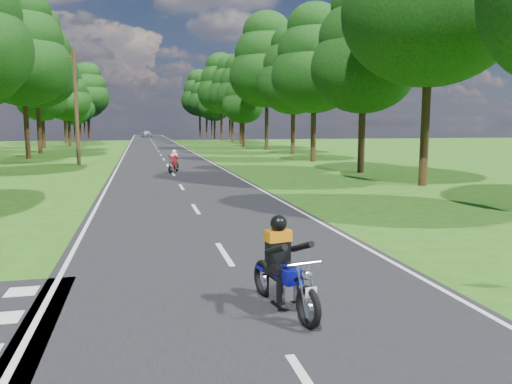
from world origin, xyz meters
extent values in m
plane|color=#2B5313|center=(0.00, 0.00, 0.00)|extent=(160.00, 160.00, 0.00)
cube|color=black|center=(0.00, 50.00, 0.01)|extent=(7.00, 140.00, 0.02)
cube|color=silver|center=(0.00, 2.00, 0.02)|extent=(0.12, 2.00, 0.01)
cube|color=silver|center=(0.00, 8.00, 0.02)|extent=(0.12, 2.00, 0.01)
cube|color=silver|center=(0.00, 14.00, 0.02)|extent=(0.12, 2.00, 0.01)
cube|color=silver|center=(0.00, 20.00, 0.02)|extent=(0.12, 2.00, 0.01)
cube|color=silver|center=(0.00, 26.00, 0.02)|extent=(0.12, 2.00, 0.01)
cube|color=silver|center=(0.00, 32.00, 0.02)|extent=(0.12, 2.00, 0.01)
cube|color=silver|center=(0.00, 38.00, 0.02)|extent=(0.12, 2.00, 0.01)
cube|color=silver|center=(0.00, 44.00, 0.02)|extent=(0.12, 2.00, 0.01)
cube|color=silver|center=(0.00, 50.00, 0.02)|extent=(0.12, 2.00, 0.01)
cube|color=silver|center=(0.00, 56.00, 0.02)|extent=(0.12, 2.00, 0.01)
cube|color=silver|center=(0.00, 62.00, 0.02)|extent=(0.12, 2.00, 0.01)
cube|color=silver|center=(0.00, 68.00, 0.02)|extent=(0.12, 2.00, 0.01)
cube|color=silver|center=(0.00, 74.00, 0.02)|extent=(0.12, 2.00, 0.01)
cube|color=silver|center=(0.00, 80.00, 0.02)|extent=(0.12, 2.00, 0.01)
cube|color=silver|center=(0.00, 86.00, 0.02)|extent=(0.12, 2.00, 0.01)
cube|color=silver|center=(0.00, 92.00, 0.02)|extent=(0.12, 2.00, 0.01)
cube|color=silver|center=(0.00, 98.00, 0.02)|extent=(0.12, 2.00, 0.01)
cube|color=silver|center=(0.00, 104.00, 0.02)|extent=(0.12, 2.00, 0.01)
cube|color=silver|center=(0.00, 110.00, 0.02)|extent=(0.12, 2.00, 0.01)
cube|color=silver|center=(0.00, 116.00, 0.02)|extent=(0.12, 2.00, 0.01)
cube|color=silver|center=(-3.30, 50.00, 0.02)|extent=(0.10, 140.00, 0.01)
cube|color=silver|center=(3.30, 50.00, 0.02)|extent=(0.10, 140.00, 0.01)
cube|color=silver|center=(-3.80, -0.90, 0.02)|extent=(0.50, 0.50, 0.01)
cube|color=silver|center=(-3.80, 0.30, 0.02)|extent=(0.50, 0.50, 0.01)
cylinder|color=black|center=(-10.82, 35.60, 2.16)|extent=(0.40, 0.40, 4.32)
ellipsoid|color=#0B330B|center=(-10.82, 35.60, 7.47)|extent=(7.56, 7.56, 6.42)
ellipsoid|color=#0B330B|center=(-10.82, 35.60, 9.58)|extent=(6.48, 6.48, 5.51)
ellipsoid|color=#0B330B|center=(-10.82, 35.60, 11.68)|extent=(4.86, 4.86, 4.13)
cylinder|color=black|center=(-11.26, 43.10, 2.20)|extent=(0.40, 0.40, 4.40)
ellipsoid|color=#0B330B|center=(-11.26, 43.10, 7.62)|extent=(7.71, 7.71, 6.55)
ellipsoid|color=#0B330B|center=(-11.26, 43.10, 9.77)|extent=(6.60, 6.60, 5.61)
ellipsoid|color=#0B330B|center=(-11.26, 43.10, 11.92)|extent=(4.95, 4.95, 4.21)
cylinder|color=black|center=(-12.61, 52.78, 1.60)|extent=(0.40, 0.40, 3.20)
ellipsoid|color=#0B330B|center=(-12.61, 52.78, 5.54)|extent=(5.60, 5.60, 4.76)
ellipsoid|color=#0B330B|center=(-12.61, 52.78, 7.10)|extent=(4.80, 4.80, 4.08)
ellipsoid|color=#0B330B|center=(-12.61, 52.78, 8.66)|extent=(3.60, 3.60, 3.06)
cylinder|color=black|center=(-10.75, 60.15, 1.61)|extent=(0.40, 0.40, 3.22)
ellipsoid|color=#0B330B|center=(-10.75, 60.15, 5.58)|extent=(5.64, 5.64, 4.79)
ellipsoid|color=#0B330B|center=(-10.75, 60.15, 7.15)|extent=(4.83, 4.83, 4.11)
ellipsoid|color=#0B330B|center=(-10.75, 60.15, 8.72)|extent=(3.62, 3.62, 3.08)
cylinder|color=black|center=(-12.29, 67.91, 1.80)|extent=(0.40, 0.40, 3.61)
ellipsoid|color=#0B330B|center=(-12.29, 67.91, 6.25)|extent=(6.31, 6.31, 5.37)
ellipsoid|color=#0B330B|center=(-12.29, 67.91, 8.01)|extent=(5.41, 5.41, 4.60)
ellipsoid|color=#0B330B|center=(-12.29, 67.91, 9.76)|extent=(4.06, 4.06, 3.45)
cylinder|color=black|center=(-11.94, 75.74, 1.33)|extent=(0.40, 0.40, 2.67)
ellipsoid|color=#0B330B|center=(-11.94, 75.74, 4.62)|extent=(4.67, 4.67, 3.97)
ellipsoid|color=#0B330B|center=(-11.94, 75.74, 5.92)|extent=(4.00, 4.00, 3.40)
ellipsoid|color=#0B330B|center=(-11.94, 75.74, 7.22)|extent=(3.00, 3.00, 2.55)
cylinder|color=black|center=(-12.18, 84.90, 1.54)|extent=(0.40, 0.40, 3.09)
ellipsoid|color=#0B330B|center=(-12.18, 84.90, 5.34)|extent=(5.40, 5.40, 4.59)
ellipsoid|color=#0B330B|center=(-12.18, 84.90, 6.85)|extent=(4.63, 4.63, 3.93)
ellipsoid|color=#0B330B|center=(-12.18, 84.90, 8.35)|extent=(3.47, 3.47, 2.95)
cylinder|color=black|center=(-11.23, 91.41, 2.24)|extent=(0.40, 0.40, 4.48)
ellipsoid|color=#0B330B|center=(-11.23, 91.41, 7.75)|extent=(7.84, 7.84, 6.66)
ellipsoid|color=#0B330B|center=(-11.23, 91.41, 9.94)|extent=(6.72, 6.72, 5.71)
ellipsoid|color=#0B330B|center=(-11.23, 91.41, 12.12)|extent=(5.04, 5.04, 4.28)
cylinder|color=black|center=(-12.28, 100.39, 2.05)|extent=(0.40, 0.40, 4.09)
ellipsoid|color=#0B330B|center=(-12.28, 100.39, 7.09)|extent=(7.16, 7.16, 6.09)
ellipsoid|color=#0B330B|center=(-12.28, 100.39, 9.08)|extent=(6.14, 6.14, 5.22)
ellipsoid|color=#0B330B|center=(-12.28, 100.39, 11.08)|extent=(4.61, 4.61, 3.92)
cylinder|color=black|center=(11.06, 12.20, 2.28)|extent=(0.40, 0.40, 4.56)
ellipsoid|color=#0B330B|center=(11.06, 12.20, 7.89)|extent=(7.98, 7.98, 6.78)
cylinder|color=black|center=(10.92, 18.69, 1.75)|extent=(0.40, 0.40, 3.49)
ellipsoid|color=#0B330B|center=(10.92, 18.69, 6.05)|extent=(6.12, 6.12, 5.20)
ellipsoid|color=#0B330B|center=(10.92, 18.69, 7.75)|extent=(5.24, 5.24, 4.46)
ellipsoid|color=#0B330B|center=(10.92, 18.69, 9.46)|extent=(3.93, 3.93, 3.34)
cylinder|color=black|center=(11.06, 27.58, 1.85)|extent=(0.40, 0.40, 3.69)
ellipsoid|color=#0B330B|center=(11.06, 27.58, 6.39)|extent=(6.46, 6.46, 5.49)
ellipsoid|color=#0B330B|center=(11.06, 27.58, 8.19)|extent=(5.54, 5.54, 4.71)
ellipsoid|color=#0B330B|center=(11.06, 27.58, 9.99)|extent=(4.15, 4.15, 3.53)
cylinder|color=black|center=(12.17, 36.42, 1.87)|extent=(0.40, 0.40, 3.74)
ellipsoid|color=#0B330B|center=(12.17, 36.42, 6.48)|extent=(6.55, 6.55, 5.57)
ellipsoid|color=#0B330B|center=(12.17, 36.42, 8.31)|extent=(5.62, 5.62, 4.77)
ellipsoid|color=#0B330B|center=(12.17, 36.42, 10.13)|extent=(4.21, 4.21, 3.58)
cylinder|color=black|center=(11.72, 44.72, 2.32)|extent=(0.40, 0.40, 4.64)
ellipsoid|color=#0B330B|center=(11.72, 44.72, 8.04)|extent=(8.12, 8.12, 6.91)
ellipsoid|color=#0B330B|center=(11.72, 44.72, 10.30)|extent=(6.96, 6.96, 5.92)
ellipsoid|color=#0B330B|center=(11.72, 44.72, 12.56)|extent=(5.22, 5.22, 4.44)
cylinder|color=black|center=(10.55, 51.92, 1.45)|extent=(0.40, 0.40, 2.91)
ellipsoid|color=#0B330B|center=(10.55, 51.92, 5.03)|extent=(5.09, 5.09, 4.33)
ellipsoid|color=#0B330B|center=(10.55, 51.92, 6.45)|extent=(4.36, 4.36, 3.71)
ellipsoid|color=#0B330B|center=(10.55, 51.92, 7.87)|extent=(3.27, 3.27, 2.78)
cylinder|color=black|center=(11.77, 59.40, 1.94)|extent=(0.40, 0.40, 3.88)
ellipsoid|color=#0B330B|center=(11.77, 59.40, 6.71)|extent=(6.78, 6.78, 5.77)
ellipsoid|color=#0B330B|center=(11.77, 59.40, 8.60)|extent=(5.81, 5.81, 4.94)
ellipsoid|color=#0B330B|center=(11.77, 59.40, 10.49)|extent=(4.36, 4.36, 3.71)
cylinder|color=black|center=(12.10, 67.87, 2.09)|extent=(0.40, 0.40, 4.18)
ellipsoid|color=#0B330B|center=(12.10, 67.87, 7.23)|extent=(7.31, 7.31, 6.21)
ellipsoid|color=#0B330B|center=(12.10, 67.87, 9.27)|extent=(6.27, 6.27, 5.33)
ellipsoid|color=#0B330B|center=(12.10, 67.87, 11.31)|extent=(4.70, 4.70, 4.00)
cylinder|color=black|center=(11.80, 76.83, 2.32)|extent=(0.40, 0.40, 4.63)
ellipsoid|color=#0B330B|center=(11.80, 76.83, 8.02)|extent=(8.11, 8.11, 6.89)
ellipsoid|color=#0B330B|center=(11.80, 76.83, 10.28)|extent=(6.95, 6.95, 5.91)
ellipsoid|color=#0B330B|center=(11.80, 76.83, 12.54)|extent=(5.21, 5.21, 4.43)
cylinder|color=black|center=(11.69, 84.12, 1.68)|extent=(0.40, 0.40, 3.36)
ellipsoid|color=#0B330B|center=(11.69, 84.12, 5.82)|extent=(5.88, 5.88, 5.00)
ellipsoid|color=#0B330B|center=(11.69, 84.12, 7.46)|extent=(5.04, 5.04, 4.29)
ellipsoid|color=#0B330B|center=(11.69, 84.12, 9.10)|extent=(3.78, 3.78, 3.21)
cylinder|color=black|center=(11.14, 91.34, 2.04)|extent=(0.40, 0.40, 4.09)
ellipsoid|color=#0B330B|center=(11.14, 91.34, 7.07)|extent=(7.15, 7.15, 6.08)
ellipsoid|color=#0B330B|center=(11.14, 91.34, 9.07)|extent=(6.13, 6.13, 5.21)
ellipsoid|color=#0B330B|center=(11.14, 91.34, 11.06)|extent=(4.60, 4.60, 3.91)
cylinder|color=black|center=(10.68, 99.10, 2.24)|extent=(0.40, 0.40, 4.48)
ellipsoid|color=#0B330B|center=(10.68, 99.10, 7.76)|extent=(7.84, 7.84, 6.66)
ellipsoid|color=#0B330B|center=(10.68, 99.10, 9.94)|extent=(6.72, 6.72, 5.71)
ellipsoid|color=#0B330B|center=(10.68, 99.10, 12.13)|extent=(5.04, 5.04, 4.28)
cylinder|color=black|center=(-14.00, 110.00, 1.92)|extent=(0.40, 0.40, 3.84)
ellipsoid|color=#0B330B|center=(-14.00, 110.00, 6.65)|extent=(6.72, 6.72, 5.71)
ellipsoid|color=#0B330B|center=(-14.00, 110.00, 8.52)|extent=(5.76, 5.76, 4.90)
ellipsoid|color=#0B330B|center=(-14.00, 110.00, 10.39)|extent=(4.32, 4.32, 3.67)
cylinder|color=black|center=(15.00, 112.00, 2.08)|extent=(0.40, 0.40, 4.16)
ellipsoid|color=#0B330B|center=(15.00, 112.00, 7.20)|extent=(7.28, 7.28, 6.19)
ellipsoid|color=#0B330B|center=(15.00, 112.00, 9.23)|extent=(6.24, 6.24, 5.30)
ellipsoid|color=#0B330B|center=(15.00, 112.00, 11.26)|extent=(4.68, 4.68, 3.98)
cylinder|color=black|center=(-16.00, 95.00, 1.76)|extent=(0.40, 0.40, 3.52)
ellipsoid|color=#0B330B|center=(-16.00, 95.00, 6.09)|extent=(6.16, 6.16, 5.24)
ellipsoid|color=#0B330B|center=(-16.00, 95.00, 7.81)|extent=(5.28, 5.28, 4.49)
ellipsoid|color=#0B330B|center=(-16.00, 95.00, 9.53)|extent=(3.96, 3.96, 3.37)
cylinder|color=black|center=(17.00, 98.00, 2.24)|extent=(0.40, 0.40, 4.48)
ellipsoid|color=#0B330B|center=(17.00, 98.00, 7.76)|extent=(7.84, 7.84, 6.66)
ellipsoid|color=#0B330B|center=(17.00, 98.00, 9.94)|extent=(6.72, 6.72, 5.71)
ellipsoid|color=#0B330B|center=(17.00, 98.00, 12.12)|extent=(5.04, 5.04, 4.28)
cylinder|color=#382616|center=(-6.00, 28.00, 4.00)|extent=(0.26, 0.26, 8.00)
cube|color=#382616|center=(-6.00, 28.00, 7.30)|extent=(1.20, 0.10, 0.10)
imported|color=silver|center=(-0.66, 98.48, 0.75)|extent=(2.57, 4.52, 1.45)
camera|label=1|loc=(-1.72, -8.63, 2.89)|focal=35.00mm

